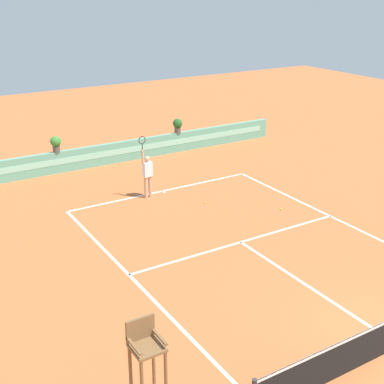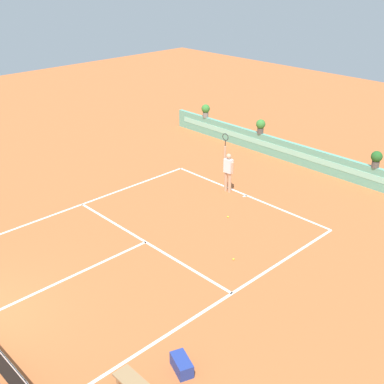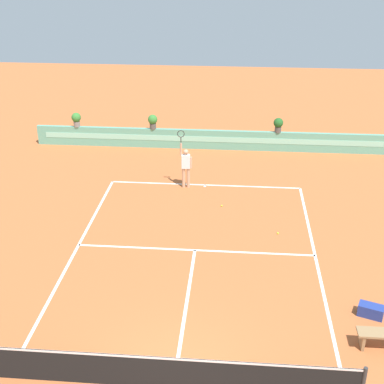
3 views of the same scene
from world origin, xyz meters
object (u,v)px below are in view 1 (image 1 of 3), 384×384
Objects in this scene: tennis_ball_mid_court at (205,203)px; potted_plant_right at (178,125)px; tennis_player at (147,173)px; umpire_chair at (146,358)px; potted_plant_left at (56,143)px; tennis_ball_near_baseline at (281,209)px.

tennis_ball_mid_court is 0.09× the size of potted_plant_right.
umpire_chair is at bearing -117.03° from tennis_player.
potted_plant_left is at bearing 78.30° from umpire_chair.
umpire_chair reaches higher than potted_plant_right.
potted_plant_right reaches higher than tennis_ball_mid_court.
potted_plant_right is (2.53, 6.54, 1.38)m from tennis_ball_mid_court.
tennis_player is 38.01× the size of tennis_ball_mid_court.
potted_plant_right is at bearing 0.00° from potted_plant_left.
umpire_chair is 2.96× the size of potted_plant_left.
tennis_player is 3.57× the size of potted_plant_right.
umpire_chair is 31.47× the size of tennis_ball_near_baseline.
tennis_player is at bearing -65.95° from potted_plant_left.
tennis_player is at bearing 62.97° from umpire_chair.
tennis_ball_near_baseline is at bearing -44.15° from tennis_ball_mid_court.
umpire_chair reaches higher than potted_plant_left.
potted_plant_left is at bearing 114.05° from tennis_player.
tennis_ball_near_baseline and tennis_ball_mid_court have the same top height.
tennis_player is at bearing 134.55° from tennis_ball_near_baseline.
tennis_ball_near_baseline is 0.09× the size of potted_plant_right.
potted_plant_right is (9.42, 15.13, 0.07)m from umpire_chair.
tennis_ball_near_baseline is 10.51m from potted_plant_left.
tennis_player is (5.27, 10.33, -0.29)m from umpire_chair.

